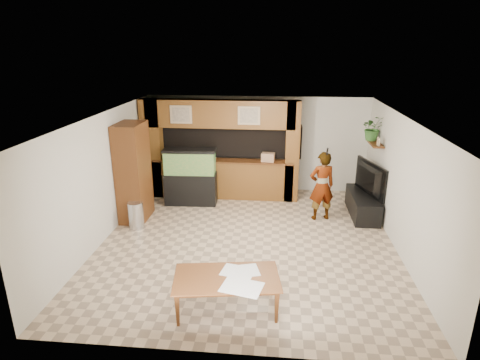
# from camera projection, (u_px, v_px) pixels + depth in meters

# --- Properties ---
(floor) EXTENTS (6.50, 6.50, 0.00)m
(floor) POSITION_uv_depth(u_px,v_px,m) (247.00, 241.00, 8.41)
(floor) COLOR tan
(floor) RESTS_ON ground
(ceiling) EXTENTS (6.50, 6.50, 0.00)m
(ceiling) POSITION_uv_depth(u_px,v_px,m) (248.00, 117.00, 7.57)
(ceiling) COLOR white
(ceiling) RESTS_ON wall_back
(wall_back) EXTENTS (6.00, 0.00, 6.00)m
(wall_back) POSITION_uv_depth(u_px,v_px,m) (257.00, 144.00, 11.05)
(wall_back) COLOR silver
(wall_back) RESTS_ON floor
(wall_left) EXTENTS (0.00, 6.50, 6.50)m
(wall_left) POSITION_uv_depth(u_px,v_px,m) (103.00, 178.00, 8.26)
(wall_left) COLOR silver
(wall_left) RESTS_ON floor
(wall_right) EXTENTS (0.00, 6.50, 6.50)m
(wall_right) POSITION_uv_depth(u_px,v_px,m) (403.00, 187.00, 7.72)
(wall_right) COLOR silver
(wall_right) RESTS_ON floor
(partition) EXTENTS (4.20, 0.99, 2.60)m
(partition) POSITION_uv_depth(u_px,v_px,m) (220.00, 148.00, 10.56)
(partition) COLOR brown
(partition) RESTS_ON floor
(wall_clock) EXTENTS (0.05, 0.25, 0.25)m
(wall_clock) POSITION_uv_depth(u_px,v_px,m) (120.00, 139.00, 9.00)
(wall_clock) COLOR black
(wall_clock) RESTS_ON wall_left
(wall_shelf) EXTENTS (0.25, 0.90, 0.04)m
(wall_shelf) POSITION_uv_depth(u_px,v_px,m) (375.00, 143.00, 9.44)
(wall_shelf) COLOR #5F2F16
(wall_shelf) RESTS_ON wall_right
(pantry_cabinet) EXTENTS (0.57, 0.93, 2.27)m
(pantry_cabinet) POSITION_uv_depth(u_px,v_px,m) (133.00, 172.00, 9.16)
(pantry_cabinet) COLOR #5F2F16
(pantry_cabinet) RESTS_ON floor
(trash_can) EXTENTS (0.34, 0.34, 0.61)m
(trash_can) POSITION_uv_depth(u_px,v_px,m) (136.00, 215.00, 8.91)
(trash_can) COLOR #B2B2B7
(trash_can) RESTS_ON floor
(aquarium) EXTENTS (1.31, 0.49, 1.45)m
(aquarium) POSITION_uv_depth(u_px,v_px,m) (191.00, 177.00, 10.16)
(aquarium) COLOR black
(aquarium) RESTS_ON floor
(tv_stand) EXTENTS (0.57, 1.57, 0.52)m
(tv_stand) POSITION_uv_depth(u_px,v_px,m) (363.00, 204.00, 9.63)
(tv_stand) COLOR black
(tv_stand) RESTS_ON floor
(television) EXTENTS (0.55, 1.35, 0.78)m
(television) POSITION_uv_depth(u_px,v_px,m) (365.00, 179.00, 9.42)
(television) COLOR black
(television) RESTS_ON tv_stand
(photo_frame) EXTENTS (0.04, 0.14, 0.19)m
(photo_frame) POSITION_uv_depth(u_px,v_px,m) (378.00, 142.00, 9.09)
(photo_frame) COLOR tan
(photo_frame) RESTS_ON wall_shelf
(potted_plant) EXTENTS (0.62, 0.56, 0.60)m
(potted_plant) POSITION_uv_depth(u_px,v_px,m) (373.00, 128.00, 9.54)
(potted_plant) COLOR #2F6026
(potted_plant) RESTS_ON wall_shelf
(person) EXTENTS (0.68, 0.53, 1.63)m
(person) POSITION_uv_depth(u_px,v_px,m) (322.00, 186.00, 9.22)
(person) COLOR #A6805B
(person) RESTS_ON floor
(microphone) EXTENTS (0.04, 0.11, 0.18)m
(microphone) POSITION_uv_depth(u_px,v_px,m) (327.00, 151.00, 8.78)
(microphone) COLOR black
(microphone) RESTS_ON person
(dining_table) EXTENTS (1.72, 1.12, 0.56)m
(dining_table) POSITION_uv_depth(u_px,v_px,m) (227.00, 294.00, 6.14)
(dining_table) COLOR #5F2F16
(dining_table) RESTS_ON floor
(newspaper_a) EXTENTS (0.67, 0.55, 0.01)m
(newspaper_a) POSITION_uv_depth(u_px,v_px,m) (242.00, 287.00, 5.82)
(newspaper_a) COLOR silver
(newspaper_a) RESTS_ON dining_table
(newspaper_b) EXTENTS (0.58, 0.49, 0.01)m
(newspaper_b) POSITION_uv_depth(u_px,v_px,m) (243.00, 271.00, 6.24)
(newspaper_b) COLOR silver
(newspaper_b) RESTS_ON dining_table
(newspaper_c) EXTENTS (0.56, 0.46, 0.01)m
(newspaper_c) POSITION_uv_depth(u_px,v_px,m) (238.00, 271.00, 6.22)
(newspaper_c) COLOR silver
(newspaper_c) RESTS_ON dining_table
(counter_box) EXTENTS (0.36, 0.26, 0.22)m
(counter_box) POSITION_uv_depth(u_px,v_px,m) (268.00, 157.00, 10.32)
(counter_box) COLOR #A27758
(counter_box) RESTS_ON partition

